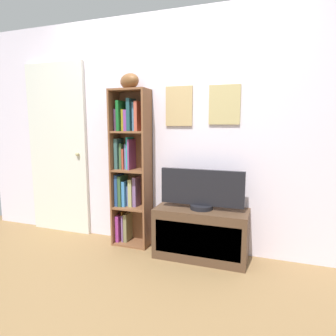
{
  "coord_description": "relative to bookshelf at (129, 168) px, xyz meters",
  "views": [
    {
      "loc": [
        1.02,
        -1.76,
        1.3
      ],
      "look_at": [
        0.1,
        0.85,
        0.89
      ],
      "focal_mm": 30.99,
      "sensor_mm": 36.0,
      "label": 1
    }
  ],
  "objects": [
    {
      "name": "tv_stand",
      "position": [
        0.82,
        -0.1,
        -0.59
      ],
      "size": [
        0.9,
        0.38,
        0.49
      ],
      "color": "#4C3524",
      "rests_on": "ground"
    },
    {
      "name": "television",
      "position": [
        0.82,
        -0.1,
        -0.15
      ],
      "size": [
        0.81,
        0.22,
        0.39
      ],
      "color": "black",
      "rests_on": "tv_stand"
    },
    {
      "name": "back_wall",
      "position": [
        0.4,
        0.12,
        0.38
      ],
      "size": [
        4.8,
        0.08,
        2.42
      ],
      "color": "silver",
      "rests_on": "ground"
    },
    {
      "name": "door",
      "position": [
        -0.98,
        0.07,
        0.17
      ],
      "size": [
        0.8,
        0.09,
        2.01
      ],
      "color": "silver",
      "rests_on": "ground"
    },
    {
      "name": "ground",
      "position": [
        0.39,
        -1.01,
        -0.86
      ],
      "size": [
        5.2,
        5.2,
        0.04
      ],
      "primitive_type": "cube",
      "color": "olive"
    },
    {
      "name": "football",
      "position": [
        0.04,
        -0.03,
        0.9
      ],
      "size": [
        0.32,
        0.28,
        0.15
      ],
      "primitive_type": "ellipsoid",
      "rotation": [
        0.0,
        0.0,
        -0.61
      ],
      "color": "brown",
      "rests_on": "bookshelf"
    },
    {
      "name": "bookshelf",
      "position": [
        0.0,
        0.0,
        0.0
      ],
      "size": [
        0.4,
        0.24,
        1.66
      ],
      "color": "brown",
      "rests_on": "ground"
    }
  ]
}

